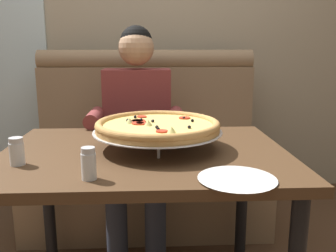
% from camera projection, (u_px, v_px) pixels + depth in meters
% --- Properties ---
extents(back_wall_with_window, '(6.00, 0.12, 2.80)m').
position_uv_depth(back_wall_with_window, '(146.00, 14.00, 2.82)').
color(back_wall_with_window, tan).
rests_on(back_wall_with_window, ground_plane).
extents(booth_bench, '(1.51, 0.78, 1.13)m').
position_uv_depth(booth_bench, '(147.00, 160.00, 2.47)').
color(booth_bench, '#937556').
rests_on(booth_bench, ground_plane).
extents(dining_table, '(1.18, 0.87, 0.73)m').
position_uv_depth(dining_table, '(145.00, 171.00, 1.54)').
color(dining_table, '#4C331E').
rests_on(dining_table, ground_plane).
extents(diner_main, '(0.54, 0.64, 1.27)m').
position_uv_depth(diner_main, '(137.00, 123.00, 2.14)').
color(diner_main, '#2D3342').
rests_on(diner_main, ground_plane).
extents(pizza, '(0.54, 0.54, 0.13)m').
position_uv_depth(pizza, '(158.00, 126.00, 1.53)').
color(pizza, silver).
rests_on(pizza, dining_table).
extents(shaker_pepper_flakes, '(0.05, 0.05, 0.11)m').
position_uv_depth(shaker_pepper_flakes, '(89.00, 166.00, 1.18)').
color(shaker_pepper_flakes, white).
rests_on(shaker_pepper_flakes, dining_table).
extents(shaker_parmesan, '(0.05, 0.05, 0.10)m').
position_uv_depth(shaker_parmesan, '(17.00, 153.00, 1.32)').
color(shaker_parmesan, white).
rests_on(shaker_parmesan, dining_table).
extents(plate_near_left, '(0.26, 0.26, 0.02)m').
position_uv_depth(plate_near_left, '(237.00, 177.00, 1.18)').
color(plate_near_left, white).
rests_on(plate_near_left, dining_table).
extents(patio_chair, '(0.40, 0.41, 0.86)m').
position_uv_depth(patio_chair, '(25.00, 116.00, 3.39)').
color(patio_chair, black).
rests_on(patio_chair, ground_plane).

